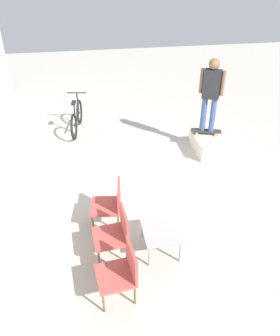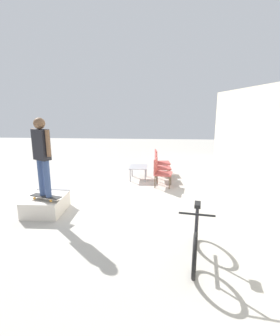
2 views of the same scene
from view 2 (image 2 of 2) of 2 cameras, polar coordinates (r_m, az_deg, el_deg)
name	(u,v)px [view 2 (image 2 of 2)]	position (r m, az deg, el deg)	size (l,w,h in m)	color
ground_plane	(107,195)	(7.49, -7.23, -5.85)	(24.00, 24.00, 0.00)	#B7B2A8
house_wall_back	(266,144)	(7.53, 25.74, 4.77)	(12.00, 0.06, 3.00)	beige
skate_ramp_box	(46,204)	(6.63, -19.78, -7.48)	(1.04, 0.84, 0.41)	silver
skateboard_on_ramp	(46,196)	(6.33, -19.80, -5.85)	(0.41, 0.76, 0.07)	#2D2D2D
person_skater	(42,151)	(6.07, -20.60, 3.49)	(0.37, 0.50, 1.75)	#384C7A
coffee_table	(138,168)	(8.87, -0.35, -0.02)	(0.74, 0.60, 0.44)	#9E9EA3
patio_chair_left	(160,161)	(9.55, 4.37, 1.60)	(0.57, 0.57, 0.88)	brown
patio_chair_center	(160,165)	(8.81, 4.40, 0.56)	(0.56, 0.56, 0.88)	brown
patio_chair_right	(160,171)	(8.10, 4.45, -0.65)	(0.59, 0.59, 0.88)	brown
bicycle	(196,238)	(4.52, 12.02, -14.74)	(1.64, 0.52, 0.97)	black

